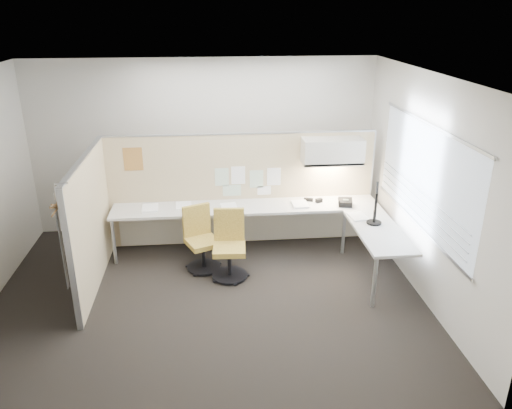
{
  "coord_description": "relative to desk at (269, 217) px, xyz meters",
  "views": [
    {
      "loc": [
        0.07,
        -5.65,
        3.53
      ],
      "look_at": [
        0.7,
        0.8,
        0.94
      ],
      "focal_mm": 35.0,
      "sensor_mm": 36.0,
      "label": 1
    }
  ],
  "objects": [
    {
      "name": "chair_left",
      "position": [
        -1.02,
        -0.35,
        -0.18
      ],
      "size": [
        0.56,
        0.57,
        0.91
      ],
      "rotation": [
        0.0,
        0.0,
        0.41
      ],
      "color": "black",
      "rests_on": "floor"
    },
    {
      "name": "chair_right",
      "position": [
        -0.63,
        -0.61,
        -0.16
      ],
      "size": [
        0.49,
        0.5,
        0.94
      ],
      "rotation": [
        0.0,
        0.0,
        -0.06
      ],
      "color": "black",
      "rests_on": "floor"
    },
    {
      "name": "paper_stack_2",
      "position": [
        -0.6,
        0.07,
        0.15
      ],
      "size": [
        0.25,
        0.32,
        0.04
      ],
      "primitive_type": "cube",
      "rotation": [
        0.0,
        0.0,
        0.09
      ],
      "color": "white",
      "rests_on": "desk"
    },
    {
      "name": "stapler",
      "position": [
        0.63,
        0.25,
        0.15
      ],
      "size": [
        0.15,
        0.08,
        0.05
      ],
      "primitive_type": "cube",
      "rotation": [
        0.0,
        0.0,
        -0.31
      ],
      "color": "black",
      "rests_on": "desk"
    },
    {
      "name": "task_light_strip",
      "position": [
        0.97,
        0.26,
        0.7
      ],
      "size": [
        0.6,
        0.06,
        0.02
      ],
      "primitive_type": "cube",
      "color": "#FFEABF",
      "rests_on": "overhead_bin"
    },
    {
      "name": "paper_stack_0",
      "position": [
        -1.76,
        0.16,
        0.14
      ],
      "size": [
        0.25,
        0.31,
        0.03
      ],
      "primitive_type": "cube",
      "rotation": [
        0.0,
        0.0,
        0.06
      ],
      "color": "white",
      "rests_on": "desk"
    },
    {
      "name": "poster",
      "position": [
        -1.98,
        0.44,
        0.82
      ],
      "size": [
        0.28,
        0.0,
        0.35
      ],
      "primitive_type": "cube",
      "color": "orange",
      "rests_on": "partition_back"
    },
    {
      "name": "phone",
      "position": [
        1.14,
        0.01,
        0.18
      ],
      "size": [
        0.24,
        0.23,
        0.12
      ],
      "rotation": [
        0.0,
        0.0,
        -0.21
      ],
      "color": "black",
      "rests_on": "desk"
    },
    {
      "name": "wall_front",
      "position": [
        -0.93,
        -3.38,
        0.8
      ],
      "size": [
        5.5,
        0.02,
        2.8
      ],
      "primitive_type": "cube",
      "color": "beige",
      "rests_on": "ground"
    },
    {
      "name": "overhead_bin",
      "position": [
        0.97,
        0.26,
        0.91
      ],
      "size": [
        0.9,
        0.36,
        0.38
      ],
      "primitive_type": "cube",
      "color": "beige",
      "rests_on": "partition_back"
    },
    {
      "name": "partition_back",
      "position": [
        -0.38,
        0.47,
        0.27
      ],
      "size": [
        4.1,
        0.06,
        1.75
      ],
      "primitive_type": "cube",
      "color": "tan",
      "rests_on": "floor"
    },
    {
      "name": "tape_dispenser",
      "position": [
        0.78,
        0.18,
        0.16
      ],
      "size": [
        0.12,
        0.09,
        0.06
      ],
      "primitive_type": "cube",
      "rotation": [
        0.0,
        0.0,
        0.41
      ],
      "color": "black",
      "rests_on": "desk"
    },
    {
      "name": "floor",
      "position": [
        -0.93,
        -1.13,
        -0.61
      ],
      "size": [
        5.5,
        4.5,
        0.01
      ],
      "primitive_type": "cube",
      "color": "black",
      "rests_on": "ground"
    },
    {
      "name": "window_pane",
      "position": [
        1.79,
        -1.13,
        0.95
      ],
      "size": [
        0.01,
        2.8,
        1.3
      ],
      "primitive_type": "cube",
      "color": "#A6B2C1",
      "rests_on": "wall_right"
    },
    {
      "name": "wall_right",
      "position": [
        1.82,
        -1.13,
        0.8
      ],
      "size": [
        0.02,
        4.5,
        2.8
      ],
      "primitive_type": "cube",
      "color": "beige",
      "rests_on": "ground"
    },
    {
      "name": "monitor",
      "position": [
        1.37,
        -0.67,
        0.43
      ],
      "size": [
        0.21,
        0.48,
        0.52
      ],
      "rotation": [
        0.0,
        0.0,
        1.23
      ],
      "color": "black",
      "rests_on": "desk"
    },
    {
      "name": "paper_stack_4",
      "position": [
        1.22,
        -0.43,
        0.14
      ],
      "size": [
        0.27,
        0.33,
        0.02
      ],
      "primitive_type": "cube",
      "rotation": [
        0.0,
        0.0,
        0.14
      ],
      "color": "white",
      "rests_on": "desk"
    },
    {
      "name": "coat_hook",
      "position": [
        -2.51,
        -1.62,
        0.83
      ],
      "size": [
        0.18,
        0.41,
        1.25
      ],
      "color": "silver",
      "rests_on": "partition_left"
    },
    {
      "name": "partition_left",
      "position": [
        -2.43,
        -0.63,
        0.27
      ],
      "size": [
        0.06,
        2.2,
        1.75
      ],
      "primitive_type": "cube",
      "color": "tan",
      "rests_on": "floor"
    },
    {
      "name": "paper_stack_3",
      "position": [
        0.47,
        0.1,
        0.14
      ],
      "size": [
        0.24,
        0.3,
        0.03
      ],
      "primitive_type": "cube",
      "rotation": [
        0.0,
        0.0,
        0.02
      ],
      "color": "white",
      "rests_on": "desk"
    },
    {
      "name": "desk",
      "position": [
        0.0,
        0.0,
        0.0
      ],
      "size": [
        4.0,
        2.07,
        0.73
      ],
      "color": "beige",
      "rests_on": "floor"
    },
    {
      "name": "wall_back",
      "position": [
        -0.93,
        1.12,
        0.8
      ],
      "size": [
        5.5,
        0.02,
        2.8
      ],
      "primitive_type": "cube",
      "color": "beige",
      "rests_on": "ground"
    },
    {
      "name": "ceiling",
      "position": [
        -0.93,
        -1.13,
        2.2
      ],
      "size": [
        5.5,
        4.5,
        0.01
      ],
      "primitive_type": "cube",
      "color": "white",
      "rests_on": "wall_back"
    },
    {
      "name": "pinned_papers",
      "position": [
        -0.3,
        0.44,
        0.43
      ],
      "size": [
        1.01,
        0.0,
        0.47
      ],
      "color": "#8CBF8C",
      "rests_on": "partition_back"
    },
    {
      "name": "paper_stack_1",
      "position": [
        -1.27,
        0.22,
        0.14
      ],
      "size": [
        0.25,
        0.31,
        0.02
      ],
      "primitive_type": "cube",
      "rotation": [
        0.0,
        0.0,
        0.06
      ],
      "color": "white",
      "rests_on": "desk"
    }
  ]
}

